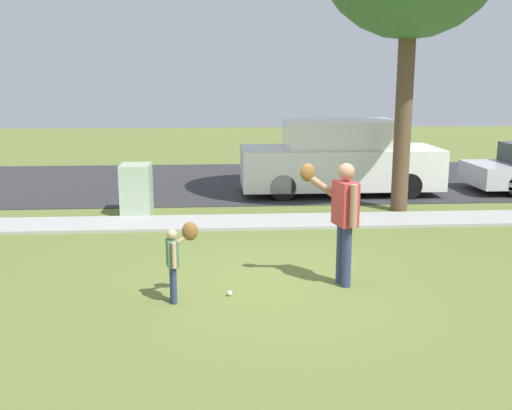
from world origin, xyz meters
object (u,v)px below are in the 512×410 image
object	(u,v)px
baseball	(230,293)
parked_van_white	(339,159)
person_adult	(342,211)
utility_cabinet	(136,190)
person_child	(177,252)

from	to	relation	value
baseball	parked_van_white	size ratio (longest dim) A/B	0.01
person_adult	utility_cabinet	size ratio (longest dim) A/B	1.60
person_adult	utility_cabinet	world-z (taller)	person_adult
person_adult	person_child	xyz separation A→B (m)	(-2.30, -0.49, -0.41)
utility_cabinet	parked_van_white	size ratio (longest dim) A/B	0.22
utility_cabinet	parked_van_white	distance (m)	5.32
baseball	utility_cabinet	bearing A→B (deg)	110.46
person_adult	parked_van_white	distance (m)	6.96
baseball	parked_van_white	xyz separation A→B (m)	(2.98, 7.17, 0.87)
person_child	utility_cabinet	xyz separation A→B (m)	(-1.22, 5.25, -0.13)
person_adult	utility_cabinet	distance (m)	5.94
person_adult	person_child	bearing A→B (deg)	-0.55
person_adult	parked_van_white	world-z (taller)	parked_van_white
person_child	utility_cabinet	world-z (taller)	utility_cabinet
person_child	parked_van_white	size ratio (longest dim) A/B	0.21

